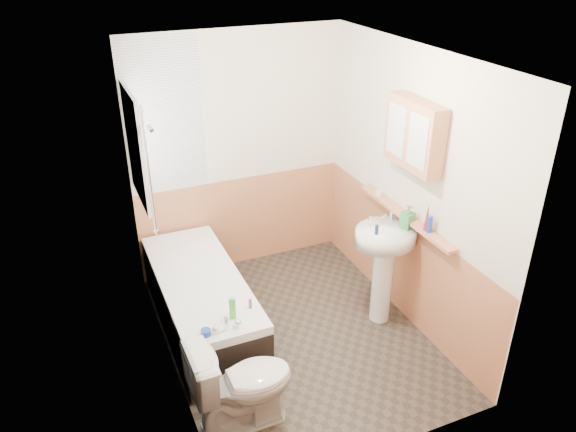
{
  "coord_description": "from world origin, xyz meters",
  "views": [
    {
      "loc": [
        -1.66,
        -3.69,
        3.32
      ],
      "look_at": [
        0.0,
        0.15,
        1.15
      ],
      "focal_mm": 35.0,
      "sensor_mm": 36.0,
      "label": 1
    }
  ],
  "objects_px": {
    "bathtub": "(201,301)",
    "sink": "(384,255)",
    "pine_shelf": "(405,216)",
    "medicine_cabinet": "(414,134)",
    "toilet": "(242,384)"
  },
  "relations": [
    {
      "from": "medicine_cabinet",
      "to": "sink",
      "type": "bearing_deg",
      "value": 175.18
    },
    {
      "from": "toilet",
      "to": "pine_shelf",
      "type": "bearing_deg",
      "value": -68.82
    },
    {
      "from": "bathtub",
      "to": "medicine_cabinet",
      "type": "bearing_deg",
      "value": -17.45
    },
    {
      "from": "sink",
      "to": "toilet",
      "type": "bearing_deg",
      "value": -153.79
    },
    {
      "from": "toilet",
      "to": "medicine_cabinet",
      "type": "height_order",
      "value": "medicine_cabinet"
    },
    {
      "from": "bathtub",
      "to": "medicine_cabinet",
      "type": "height_order",
      "value": "medicine_cabinet"
    },
    {
      "from": "bathtub",
      "to": "sink",
      "type": "relative_size",
      "value": 1.65
    },
    {
      "from": "bathtub",
      "to": "medicine_cabinet",
      "type": "distance_m",
      "value": 2.38
    },
    {
      "from": "toilet",
      "to": "pine_shelf",
      "type": "relative_size",
      "value": 0.56
    },
    {
      "from": "medicine_cabinet",
      "to": "pine_shelf",
      "type": "bearing_deg",
      "value": 61.62
    },
    {
      "from": "sink",
      "to": "pine_shelf",
      "type": "height_order",
      "value": "sink"
    },
    {
      "from": "bathtub",
      "to": "medicine_cabinet",
      "type": "xyz_separation_m",
      "value": [
        1.74,
        -0.55,
        1.52
      ]
    },
    {
      "from": "sink",
      "to": "pine_shelf",
      "type": "xyz_separation_m",
      "value": [
        0.2,
        0.04,
        0.34
      ]
    },
    {
      "from": "bathtub",
      "to": "sink",
      "type": "height_order",
      "value": "sink"
    },
    {
      "from": "medicine_cabinet",
      "to": "bathtub",
      "type": "bearing_deg",
      "value": 162.55
    }
  ]
}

